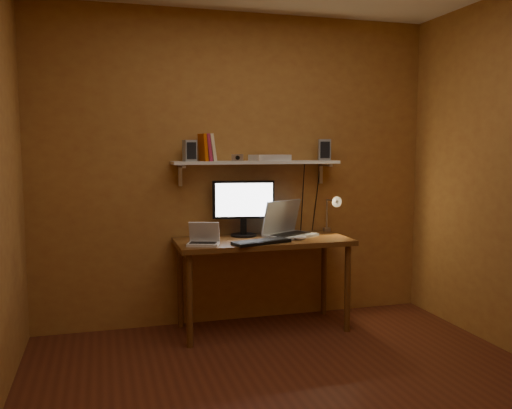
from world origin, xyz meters
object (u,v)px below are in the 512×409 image
object	(u,v)px
desk_lamp	(332,209)
desk	(263,249)
laptop	(286,227)
speaker_left	(190,151)
router	(270,158)
wall_shelf	(256,163)
netbook	(204,238)
keyboard	(261,242)
monitor	(243,205)
shelf_camera	(237,158)
speaker_right	(324,150)
mouse	(300,238)

from	to	relation	value
desk_lamp	desk	bearing A→B (deg)	-169.19
laptop	desk_lamp	xyz separation A→B (m)	(0.43, 0.03, 0.13)
speaker_left	router	size ratio (longest dim) A/B	0.56
wall_shelf	laptop	size ratio (longest dim) A/B	2.84
laptop	desk_lamp	distance (m)	0.45
netbook	desk_lamp	world-z (taller)	desk_lamp
desk_lamp	wall_shelf	bearing A→B (deg)	174.12
keyboard	router	world-z (taller)	router
netbook	desk_lamp	xyz separation A→B (m)	(1.17, 0.26, 0.16)
monitor	router	distance (m)	0.45
wall_shelf	netbook	distance (m)	0.82
shelf_camera	speaker_right	bearing A→B (deg)	5.35
netbook	desk_lamp	size ratio (longest dim) A/B	0.73
wall_shelf	keyboard	xyz separation A→B (m)	(-0.07, -0.39, -0.60)
monitor	keyboard	size ratio (longest dim) A/B	1.11
monitor	netbook	size ratio (longest dim) A/B	1.86
desk	desk_lamp	size ratio (longest dim) A/B	3.73
desk	netbook	size ratio (longest dim) A/B	5.12
laptop	shelf_camera	size ratio (longest dim) A/B	5.07
monitor	netbook	xyz separation A→B (m)	(-0.39, -0.31, -0.21)
desk	shelf_camera	size ratio (longest dim) A/B	14.41
shelf_camera	speaker_left	bearing A→B (deg)	169.58
mouse	monitor	bearing A→B (deg)	160.27
desk	laptop	distance (m)	0.30
desk	speaker_right	bearing A→B (deg)	17.65
desk_lamp	shelf_camera	bearing A→B (deg)	-179.58
wall_shelf	router	size ratio (longest dim) A/B	4.61
monitor	shelf_camera	xyz separation A→B (m)	(-0.06, -0.06, 0.39)
keyboard	shelf_camera	world-z (taller)	shelf_camera
monitor	keyboard	xyz separation A→B (m)	(0.04, -0.38, -0.25)
netbook	keyboard	xyz separation A→B (m)	(0.44, -0.06, -0.04)
speaker_left	wall_shelf	bearing A→B (deg)	-7.64
wall_shelf	router	xyz separation A→B (m)	(0.11, -0.00, 0.04)
wall_shelf	netbook	size ratio (longest dim) A/B	5.12
speaker_right	shelf_camera	distance (m)	0.79
wall_shelf	monitor	xyz separation A→B (m)	(-0.11, -0.01, -0.35)
monitor	desk_lamp	world-z (taller)	monitor
desk	wall_shelf	distance (m)	0.72
netbook	desk	bearing A→B (deg)	34.20
wall_shelf	speaker_left	xyz separation A→B (m)	(-0.56, -0.00, 0.10)
monitor	wall_shelf	bearing A→B (deg)	16.39
speaker_left	router	distance (m)	0.67
wall_shelf	laptop	world-z (taller)	wall_shelf
speaker_right	mouse	bearing A→B (deg)	-119.31
keyboard	desk_lamp	xyz separation A→B (m)	(0.73, 0.32, 0.20)
speaker_left	shelf_camera	xyz separation A→B (m)	(0.38, -0.07, -0.06)
speaker_right	monitor	bearing A→B (deg)	-162.45
desk	wall_shelf	xyz separation A→B (m)	(-0.00, 0.19, 0.69)
desk	mouse	bearing A→B (deg)	-25.57
netbook	speaker_right	bearing A→B (deg)	35.86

